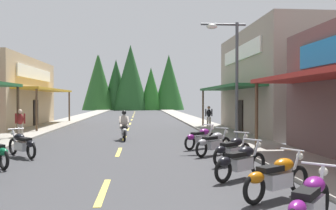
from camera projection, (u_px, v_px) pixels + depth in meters
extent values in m
cube|color=#38383A|center=(129.00, 127.00, 28.01)|extent=(9.72, 85.03, 0.10)
cube|color=gray|center=(51.00, 126.00, 27.52)|extent=(2.48, 85.03, 0.12)
cube|color=gray|center=(204.00, 125.00, 28.50)|extent=(2.48, 85.03, 0.12)
cube|color=#E0C64C|center=(103.00, 192.00, 8.10)|extent=(0.16, 2.40, 0.01)
cube|color=#E0C64C|center=(119.00, 152.00, 14.23)|extent=(0.16, 2.40, 0.01)
cube|color=#E0C64C|center=(124.00, 138.00, 19.30)|extent=(0.16, 2.40, 0.01)
cube|color=#E0C64C|center=(128.00, 129.00, 25.14)|extent=(0.16, 2.40, 0.01)
cube|color=#E0C64C|center=(130.00, 124.00, 30.60)|extent=(0.16, 2.40, 0.01)
cube|color=#E0C64C|center=(132.00, 120.00, 36.62)|extent=(0.16, 2.40, 0.01)
cube|color=#E0C64C|center=(133.00, 117.00, 42.63)|extent=(0.16, 2.40, 0.01)
cube|color=#E0C64C|center=(134.00, 115.00, 47.78)|extent=(0.16, 2.40, 0.01)
cube|color=#E0C64C|center=(134.00, 113.00, 54.40)|extent=(0.16, 2.40, 0.01)
cube|color=#E0C64C|center=(135.00, 112.00, 59.90)|extent=(0.16, 2.40, 0.01)
cylinder|color=brown|center=(18.00, 113.00, 18.96)|extent=(0.14, 0.14, 2.82)
cube|color=gold|center=(47.00, 90.00, 27.48)|extent=(1.80, 10.79, 0.16)
cylinder|color=brown|center=(37.00, 111.00, 22.38)|extent=(0.14, 0.14, 2.82)
cylinder|color=brown|center=(69.00, 107.00, 32.73)|extent=(0.14, 0.14, 2.82)
cube|color=white|center=(36.00, 74.00, 27.39)|extent=(0.10, 8.39, 0.90)
cube|color=black|center=(36.00, 113.00, 27.44)|extent=(0.08, 1.10, 2.10)
cube|color=#B72D28|center=(328.00, 74.00, 10.38)|extent=(1.80, 9.11, 0.16)
cylinder|color=brown|center=(256.00, 117.00, 14.69)|extent=(0.14, 0.14, 2.82)
cube|color=gray|center=(290.00, 82.00, 22.75)|extent=(6.50, 11.00, 6.56)
cube|color=#236033|center=(227.00, 88.00, 22.42)|extent=(1.80, 9.90, 0.16)
cylinder|color=brown|center=(237.00, 114.00, 17.65)|extent=(0.14, 0.14, 2.82)
cylinder|color=brown|center=(203.00, 109.00, 27.12)|extent=(0.14, 0.14, 2.82)
cube|color=white|center=(240.00, 53.00, 22.45)|extent=(0.10, 7.70, 0.90)
cube|color=black|center=(240.00, 116.00, 22.52)|extent=(0.08, 1.10, 2.10)
cylinder|color=#474C51|center=(237.00, 85.00, 15.93)|extent=(0.14, 0.14, 5.64)
cylinder|color=#474C51|center=(223.00, 24.00, 15.83)|extent=(2.06, 0.10, 0.10)
ellipsoid|color=silver|center=(212.00, 26.00, 15.79)|extent=(0.50, 0.30, 0.24)
torus|color=black|center=(323.00, 201.00, 6.26)|extent=(0.50, 0.54, 0.64)
cube|color=silver|center=(311.00, 207.00, 5.67)|extent=(0.68, 0.71, 0.32)
ellipsoid|color=#721972|center=(314.00, 185.00, 5.82)|extent=(0.61, 0.63, 0.28)
cube|color=black|center=(306.00, 193.00, 5.47)|extent=(0.61, 0.63, 0.12)
ellipsoid|color=#721972|center=(297.00, 208.00, 5.11)|extent=(0.47, 0.49, 0.24)
cylinder|color=silver|center=(321.00, 184.00, 6.16)|extent=(0.29, 0.32, 0.71)
cylinder|color=silver|center=(319.00, 164.00, 6.05)|extent=(0.47, 0.43, 0.04)
sphere|color=white|center=(323.00, 171.00, 6.28)|extent=(0.16, 0.16, 0.16)
torus|color=black|center=(299.00, 179.00, 7.96)|extent=(0.60, 0.41, 0.64)
torus|color=black|center=(254.00, 189.00, 7.10)|extent=(0.60, 0.41, 0.64)
cube|color=silver|center=(278.00, 180.00, 7.53)|extent=(0.75, 0.60, 0.32)
ellipsoid|color=#BF660C|center=(284.00, 165.00, 7.64)|extent=(0.64, 0.56, 0.28)
cube|color=black|center=(270.00, 169.00, 7.38)|extent=(0.66, 0.55, 0.12)
ellipsoid|color=#BF660C|center=(256.00, 178.00, 7.13)|extent=(0.50, 0.43, 0.24)
cylinder|color=silver|center=(295.00, 166.00, 7.88)|extent=(0.35, 0.24, 0.71)
cylinder|color=silver|center=(292.00, 150.00, 7.81)|extent=(0.34, 0.54, 0.04)
sphere|color=white|center=(300.00, 156.00, 7.97)|extent=(0.16, 0.16, 0.16)
torus|color=black|center=(258.00, 164.00, 9.93)|extent=(0.58, 0.46, 0.64)
torus|color=black|center=(223.00, 171.00, 8.95)|extent=(0.58, 0.46, 0.64)
cube|color=silver|center=(241.00, 164.00, 9.44)|extent=(0.73, 0.64, 0.32)
ellipsoid|color=black|center=(246.00, 151.00, 9.56)|extent=(0.64, 0.59, 0.28)
cube|color=black|center=(236.00, 155.00, 9.27)|extent=(0.65, 0.58, 0.12)
ellipsoid|color=black|center=(225.00, 161.00, 8.98)|extent=(0.50, 0.45, 0.24)
cylinder|color=silver|center=(255.00, 152.00, 9.84)|extent=(0.34, 0.27, 0.71)
cylinder|color=silver|center=(253.00, 140.00, 9.75)|extent=(0.38, 0.51, 0.04)
sphere|color=white|center=(259.00, 145.00, 9.94)|extent=(0.16, 0.16, 0.16)
torus|color=black|center=(245.00, 152.00, 12.12)|extent=(0.55, 0.50, 0.64)
torus|color=black|center=(220.00, 157.00, 11.05)|extent=(0.55, 0.50, 0.64)
cube|color=silver|center=(233.00, 152.00, 11.58)|extent=(0.71, 0.67, 0.32)
ellipsoid|color=black|center=(236.00, 142.00, 11.72)|extent=(0.63, 0.61, 0.28)
cube|color=black|center=(229.00, 144.00, 11.40)|extent=(0.64, 0.61, 0.12)
ellipsoid|color=black|center=(221.00, 150.00, 11.08)|extent=(0.49, 0.47, 0.24)
cylinder|color=silver|center=(243.00, 143.00, 12.02)|extent=(0.32, 0.29, 0.71)
cylinder|color=silver|center=(241.00, 132.00, 11.93)|extent=(0.43, 0.48, 0.04)
sphere|color=white|center=(246.00, 137.00, 12.14)|extent=(0.16, 0.16, 0.16)
torus|color=black|center=(226.00, 145.00, 13.95)|extent=(0.55, 0.49, 0.64)
torus|color=black|center=(201.00, 149.00, 12.90)|extent=(0.55, 0.49, 0.64)
cube|color=silver|center=(214.00, 145.00, 13.42)|extent=(0.72, 0.66, 0.32)
ellipsoid|color=#99999E|center=(217.00, 136.00, 13.56)|extent=(0.63, 0.61, 0.28)
cube|color=black|center=(210.00, 138.00, 13.24)|extent=(0.64, 0.60, 0.12)
ellipsoid|color=#99999E|center=(202.00, 142.00, 12.93)|extent=(0.49, 0.47, 0.24)
cylinder|color=silver|center=(224.00, 137.00, 13.85)|extent=(0.32, 0.28, 0.71)
cylinder|color=silver|center=(222.00, 128.00, 13.76)|extent=(0.42, 0.49, 0.04)
sphere|color=white|center=(226.00, 132.00, 13.96)|extent=(0.16, 0.16, 0.16)
torus|color=black|center=(212.00, 140.00, 15.74)|extent=(0.55, 0.49, 0.64)
torus|color=black|center=(190.00, 143.00, 14.69)|extent=(0.55, 0.49, 0.64)
cube|color=silver|center=(201.00, 139.00, 15.21)|extent=(0.72, 0.66, 0.32)
ellipsoid|color=#721972|center=(204.00, 132.00, 15.35)|extent=(0.63, 0.61, 0.28)
cube|color=black|center=(198.00, 133.00, 15.03)|extent=(0.64, 0.60, 0.12)
ellipsoid|color=#721972|center=(191.00, 137.00, 14.72)|extent=(0.49, 0.47, 0.24)
cylinder|color=silver|center=(210.00, 133.00, 15.65)|extent=(0.32, 0.28, 0.71)
cylinder|color=silver|center=(209.00, 125.00, 15.56)|extent=(0.42, 0.48, 0.04)
sphere|color=white|center=(212.00, 128.00, 15.76)|extent=(0.16, 0.16, 0.16)
torus|color=black|center=(4.00, 160.00, 10.61)|extent=(0.51, 0.53, 0.64)
ellipsoid|color=#0C5933|center=(3.00, 152.00, 10.64)|extent=(0.48, 0.48, 0.24)
torus|color=black|center=(13.00, 147.00, 13.53)|extent=(0.51, 0.54, 0.64)
torus|color=black|center=(31.00, 150.00, 12.51)|extent=(0.51, 0.54, 0.64)
cube|color=silver|center=(22.00, 146.00, 13.02)|extent=(0.68, 0.70, 0.32)
ellipsoid|color=black|center=(19.00, 137.00, 13.15)|extent=(0.62, 0.63, 0.28)
cube|color=black|center=(25.00, 139.00, 12.84)|extent=(0.61, 0.63, 0.12)
ellipsoid|color=black|center=(31.00, 144.00, 12.54)|extent=(0.47, 0.49, 0.24)
cylinder|color=silver|center=(14.00, 138.00, 13.43)|extent=(0.30, 0.31, 0.71)
cylinder|color=silver|center=(16.00, 129.00, 13.35)|extent=(0.47, 0.44, 0.04)
sphere|color=white|center=(13.00, 133.00, 13.54)|extent=(0.16, 0.16, 0.16)
torus|color=black|center=(123.00, 132.00, 19.28)|extent=(0.15, 0.65, 0.64)
torus|color=black|center=(125.00, 135.00, 17.80)|extent=(0.15, 0.65, 0.64)
cube|color=silver|center=(124.00, 132.00, 18.54)|extent=(0.34, 0.72, 0.32)
ellipsoid|color=#99999E|center=(124.00, 126.00, 18.73)|extent=(0.37, 0.59, 0.28)
cube|color=black|center=(124.00, 127.00, 18.28)|extent=(0.33, 0.62, 0.12)
ellipsoid|color=#99999E|center=(125.00, 131.00, 17.84)|extent=(0.28, 0.46, 0.24)
cylinder|color=silver|center=(124.00, 127.00, 19.14)|extent=(0.09, 0.38, 0.71)
cylinder|color=silver|center=(124.00, 120.00, 19.02)|extent=(0.60, 0.09, 0.04)
sphere|color=white|center=(123.00, 123.00, 19.30)|extent=(0.16, 0.16, 0.16)
ellipsoid|color=#B2A599|center=(124.00, 120.00, 18.38)|extent=(0.41, 0.41, 0.64)
sphere|color=black|center=(124.00, 113.00, 18.42)|extent=(0.24, 0.24, 0.24)
cylinder|color=#B2A599|center=(121.00, 127.00, 18.52)|extent=(0.18, 0.43, 0.24)
cylinder|color=#B2A599|center=(120.00, 120.00, 18.64)|extent=(0.14, 0.51, 0.40)
cylinder|color=#B2A599|center=(127.00, 127.00, 18.58)|extent=(0.18, 0.43, 0.24)
cylinder|color=#B2A599|center=(128.00, 120.00, 18.71)|extent=(0.14, 0.51, 0.40)
cylinder|color=#B2A599|center=(210.00, 122.00, 26.35)|extent=(0.14, 0.14, 0.83)
cylinder|color=#B2A599|center=(208.00, 122.00, 26.32)|extent=(0.14, 0.14, 0.83)
ellipsoid|color=black|center=(209.00, 113.00, 26.32)|extent=(0.39, 0.30, 0.58)
cylinder|color=black|center=(212.00, 113.00, 26.37)|extent=(0.09, 0.09, 0.56)
cylinder|color=black|center=(206.00, 113.00, 26.28)|extent=(0.09, 0.09, 0.56)
sphere|color=#8C664C|center=(209.00, 108.00, 26.32)|extent=(0.22, 0.22, 0.22)
cylinder|color=#B2A599|center=(19.00, 132.00, 18.78)|extent=(0.14, 0.14, 0.81)
cylinder|color=#B2A599|center=(22.00, 132.00, 18.77)|extent=(0.14, 0.14, 0.81)
ellipsoid|color=maroon|center=(20.00, 119.00, 18.76)|extent=(0.39, 0.31, 0.57)
cylinder|color=maroon|center=(16.00, 118.00, 18.78)|extent=(0.09, 0.09, 0.54)
cylinder|color=maroon|center=(24.00, 118.00, 18.75)|extent=(0.09, 0.09, 0.54)
sphere|color=beige|center=(20.00, 111.00, 18.75)|extent=(0.22, 0.22, 0.22)
cone|color=#276923|center=(151.00, 89.00, 71.23)|extent=(4.85, 4.85, 8.67)
cone|color=#245C23|center=(169.00, 82.00, 72.30)|extent=(6.40, 6.40, 11.43)
cone|color=#2E6923|center=(98.00, 82.00, 70.77)|extent=(6.29, 6.29, 11.23)
cone|color=#265923|center=(99.00, 82.00, 70.18)|extent=(6.24, 6.24, 11.15)
cone|color=#215123|center=(131.00, 77.00, 70.92)|extent=(7.41, 7.41, 13.23)
cone|color=#214D23|center=(116.00, 85.00, 72.11)|extent=(5.82, 5.82, 10.40)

